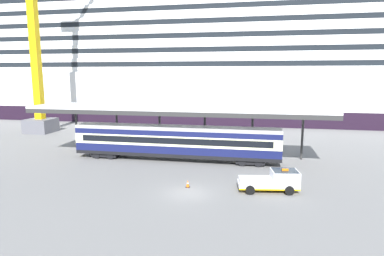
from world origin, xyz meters
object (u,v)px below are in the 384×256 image
object	(u,v)px
service_truck	(274,180)
traffic_cone_near	(188,184)
cruise_ship	(176,61)
traffic_cone_mid	(281,173)
train_carriage	(176,141)
dockside_crane	(38,34)

from	to	relation	value
service_truck	traffic_cone_near	size ratio (longest dim) A/B	8.13
service_truck	traffic_cone_near	xyz separation A→B (m)	(-7.62, -0.53, -0.66)
cruise_ship	traffic_cone_mid	distance (m)	54.14
train_carriage	traffic_cone_near	bearing A→B (deg)	-69.79
cruise_ship	dockside_crane	bearing A→B (deg)	-119.88
traffic_cone_mid	dockside_crane	bearing A→B (deg)	154.80
service_truck	train_carriage	bearing A→B (deg)	142.07
cruise_ship	traffic_cone_mid	world-z (taller)	cruise_ship
train_carriage	traffic_cone_mid	distance (m)	12.77
service_truck	traffic_cone_near	distance (m)	7.66
cruise_ship	service_truck	world-z (taller)	cruise_ship
train_carriage	service_truck	bearing A→B (deg)	-37.93
cruise_ship	train_carriage	bearing A→B (deg)	-76.33
traffic_cone_near	traffic_cone_mid	bearing A→B (deg)	29.21
train_carriage	service_truck	distance (m)	13.95
cruise_ship	service_truck	distance (m)	57.41
dockside_crane	service_truck	bearing A→B (deg)	-30.65
cruise_ship	traffic_cone_near	distance (m)	55.67
train_carriage	dockside_crane	distance (m)	34.00
train_carriage	dockside_crane	xyz separation A→B (m)	(-27.26, 14.11, 14.62)
service_truck	traffic_cone_mid	distance (m)	4.37
cruise_ship	dockside_crane	xyz separation A→B (m)	(-16.74, -29.14, 3.59)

